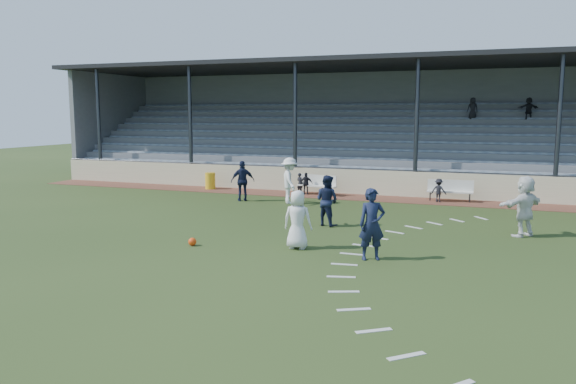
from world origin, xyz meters
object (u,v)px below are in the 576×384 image
object	(u,v)px
football	(192,242)
player_white_lead	(298,220)
bench_right	(450,189)
player_navy_lead	(372,224)
trash_bin	(210,181)
bench_left	(317,183)

from	to	relation	value
football	player_white_lead	xyz separation A→B (m)	(3.07, 0.77, 0.74)
player_white_lead	bench_right	bearing A→B (deg)	-111.26
football	player_navy_lead	bearing A→B (deg)	3.01
bench_right	trash_bin	bearing A→B (deg)	178.56
trash_bin	football	size ratio (longest dim) A/B	3.49
trash_bin	player_navy_lead	bearing A→B (deg)	-45.62
bench_right	football	world-z (taller)	bench_right
football	player_white_lead	bearing A→B (deg)	14.03
trash_bin	player_white_lead	xyz separation A→B (m)	(8.51, -10.55, 0.42)
football	player_navy_lead	world-z (taller)	player_navy_lead
player_navy_lead	bench_left	bearing A→B (deg)	88.46
bench_left	football	bearing A→B (deg)	-80.80
bench_left	player_navy_lead	bearing A→B (deg)	-54.59
player_navy_lead	football	bearing A→B (deg)	157.19
bench_right	player_white_lead	distance (m)	11.24
player_navy_lead	bench_right	bearing A→B (deg)	57.96
player_white_lead	player_navy_lead	xyz separation A→B (m)	(2.29, -0.49, 0.11)
trash_bin	player_white_lead	bearing A→B (deg)	-51.12
football	bench_right	bearing A→B (deg)	60.09
bench_right	player_white_lead	size ratio (longest dim) A/B	1.17
bench_left	player_navy_lead	distance (m)	12.12
football	player_white_lead	distance (m)	3.25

